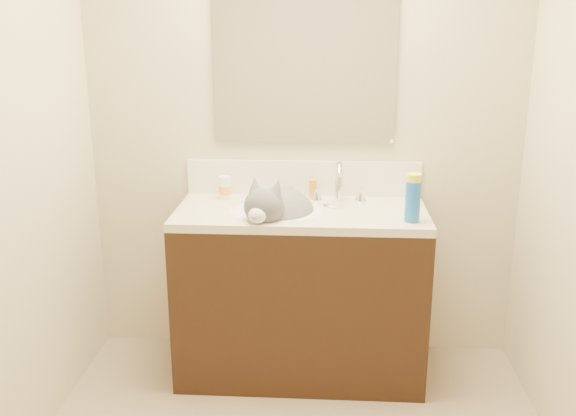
# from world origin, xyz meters

# --- Properties ---
(room_shell) EXTENTS (2.24, 2.54, 2.52)m
(room_shell) POSITION_xyz_m (0.00, 0.00, 1.49)
(room_shell) COLOR #C6B693
(room_shell) RESTS_ON ground
(vanity_cabinet) EXTENTS (1.20, 0.55, 0.82)m
(vanity_cabinet) POSITION_xyz_m (0.00, 0.97, 0.41)
(vanity_cabinet) COLOR black
(vanity_cabinet) RESTS_ON ground
(counter_slab) EXTENTS (1.20, 0.55, 0.04)m
(counter_slab) POSITION_xyz_m (0.00, 0.97, 0.84)
(counter_slab) COLOR beige
(counter_slab) RESTS_ON vanity_cabinet
(basin) EXTENTS (0.45, 0.36, 0.14)m
(basin) POSITION_xyz_m (-0.12, 0.94, 0.79)
(basin) COLOR white
(basin) RESTS_ON vanity_cabinet
(faucet) EXTENTS (0.28, 0.20, 0.21)m
(faucet) POSITION_xyz_m (0.18, 1.11, 0.95)
(faucet) COLOR silver
(faucet) RESTS_ON counter_slab
(cat) EXTENTS (0.45, 0.52, 0.36)m
(cat) POSITION_xyz_m (-0.12, 0.94, 0.85)
(cat) COLOR #565356
(cat) RESTS_ON basin
(backsplash) EXTENTS (1.20, 0.02, 0.18)m
(backsplash) POSITION_xyz_m (0.00, 1.24, 0.95)
(backsplash) COLOR silver
(backsplash) RESTS_ON counter_slab
(mirror) EXTENTS (0.90, 0.02, 0.80)m
(mirror) POSITION_xyz_m (0.00, 1.24, 1.54)
(mirror) COLOR white
(mirror) RESTS_ON room_shell
(pill_bottle) EXTENTS (0.06, 0.06, 0.11)m
(pill_bottle) POSITION_xyz_m (-0.39, 1.14, 0.92)
(pill_bottle) COLOR white
(pill_bottle) RESTS_ON counter_slab
(pill_label) EXTENTS (0.07, 0.07, 0.04)m
(pill_label) POSITION_xyz_m (-0.39, 1.14, 0.91)
(pill_label) COLOR #F7A429
(pill_label) RESTS_ON pill_bottle
(silver_jar) EXTENTS (0.05, 0.05, 0.06)m
(silver_jar) POSITION_xyz_m (-0.07, 1.18, 0.89)
(silver_jar) COLOR #B7B7BC
(silver_jar) RESTS_ON counter_slab
(amber_bottle) EXTENTS (0.05, 0.05, 0.10)m
(amber_bottle) POSITION_xyz_m (0.05, 1.18, 0.91)
(amber_bottle) COLOR orange
(amber_bottle) RESTS_ON counter_slab
(toothbrush) EXTENTS (0.09, 0.11, 0.01)m
(toothbrush) POSITION_xyz_m (0.12, 1.03, 0.86)
(toothbrush) COLOR white
(toothbrush) RESTS_ON counter_slab
(toothbrush_head) EXTENTS (0.03, 0.03, 0.02)m
(toothbrush_head) POSITION_xyz_m (0.12, 1.03, 0.87)
(toothbrush_head) COLOR #5C98C4
(toothbrush_head) RESTS_ON counter_slab
(spray_can) EXTENTS (0.08, 0.08, 0.19)m
(spray_can) POSITION_xyz_m (0.50, 0.81, 0.95)
(spray_can) COLOR blue
(spray_can) RESTS_ON counter_slab
(spray_cap) EXTENTS (0.08, 0.08, 0.04)m
(spray_cap) POSITION_xyz_m (0.50, 0.81, 1.06)
(spray_cap) COLOR yellow
(spray_cap) RESTS_ON spray_can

